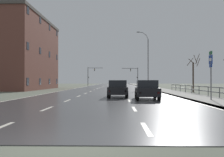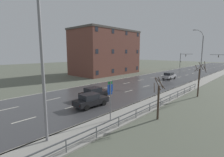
{
  "view_description": "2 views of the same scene",
  "coord_description": "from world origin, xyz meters",
  "px_view_note": "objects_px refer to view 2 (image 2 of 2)",
  "views": [
    {
      "loc": [
        1.43,
        -5.7,
        1.52
      ],
      "look_at": [
        0.28,
        47.85,
        2.02
      ],
      "focal_mm": 39.45,
      "sensor_mm": 36.0,
      "label": 1
    },
    {
      "loc": [
        18.46,
        1.96,
        6.28
      ],
      "look_at": [
        0.0,
        22.06,
        2.03
      ],
      "focal_mm": 26.99,
      "sensor_mm": 36.0,
      "label": 2
    }
  ],
  "objects_px": {
    "street_lamp_midground": "(201,55)",
    "highway_sign": "(110,96)",
    "traffic_signal_right": "(223,60)",
    "brick_building": "(106,52)",
    "car_near_right": "(91,100)",
    "car_far_left": "(94,93)",
    "car_far_right": "(169,76)",
    "street_lamp_foreground": "(41,62)",
    "traffic_signal_left": "(182,58)"
  },
  "relations": [
    {
      "from": "car_near_right",
      "to": "car_far_right",
      "type": "bearing_deg",
      "value": 96.5
    },
    {
      "from": "street_lamp_midground",
      "to": "traffic_signal_left",
      "type": "height_order",
      "value": "street_lamp_midground"
    },
    {
      "from": "car_far_left",
      "to": "highway_sign",
      "type": "bearing_deg",
      "value": -30.08
    },
    {
      "from": "car_far_right",
      "to": "brick_building",
      "type": "xyz_separation_m",
      "value": [
        -18.59,
        -2.55,
        5.57
      ]
    },
    {
      "from": "traffic_signal_left",
      "to": "brick_building",
      "type": "relative_size",
      "value": 0.3
    },
    {
      "from": "highway_sign",
      "to": "traffic_signal_right",
      "type": "distance_m",
      "value": 59.22
    },
    {
      "from": "traffic_signal_left",
      "to": "car_far_right",
      "type": "xyz_separation_m",
      "value": [
        8.77,
        -32.0,
        -3.04
      ]
    },
    {
      "from": "street_lamp_midground",
      "to": "highway_sign",
      "type": "xyz_separation_m",
      "value": [
        0.92,
        -30.8,
        -3.18
      ]
    },
    {
      "from": "car_near_right",
      "to": "brick_building",
      "type": "height_order",
      "value": "brick_building"
    },
    {
      "from": "street_lamp_midground",
      "to": "traffic_signal_right",
      "type": "relative_size",
      "value": 2.0
    },
    {
      "from": "street_lamp_midground",
      "to": "car_far_left",
      "type": "xyz_separation_m",
      "value": [
        -5.99,
        -26.68,
        -4.78
      ]
    },
    {
      "from": "street_lamp_foreground",
      "to": "car_far_right",
      "type": "bearing_deg",
      "value": 99.75
    },
    {
      "from": "highway_sign",
      "to": "car_far_right",
      "type": "distance_m",
      "value": 28.35
    },
    {
      "from": "traffic_signal_right",
      "to": "traffic_signal_left",
      "type": "relative_size",
      "value": 0.97
    },
    {
      "from": "brick_building",
      "to": "car_far_right",
      "type": "bearing_deg",
      "value": 7.82
    },
    {
      "from": "traffic_signal_right",
      "to": "street_lamp_foreground",
      "type": "bearing_deg",
      "value": -89.56
    },
    {
      "from": "street_lamp_midground",
      "to": "brick_building",
      "type": "distance_m",
      "value": 25.04
    },
    {
      "from": "street_lamp_foreground",
      "to": "traffic_signal_right",
      "type": "distance_m",
      "value": 64.9
    },
    {
      "from": "street_lamp_midground",
      "to": "brick_building",
      "type": "xyz_separation_m",
      "value": [
        -24.34,
        -5.84,
        0.78
      ]
    },
    {
      "from": "highway_sign",
      "to": "car_far_right",
      "type": "bearing_deg",
      "value": 103.62
    },
    {
      "from": "highway_sign",
      "to": "brick_building",
      "type": "xyz_separation_m",
      "value": [
        -25.26,
        24.96,
        3.97
      ]
    },
    {
      "from": "highway_sign",
      "to": "car_far_right",
      "type": "xyz_separation_m",
      "value": [
        -6.67,
        27.51,
        -1.6
      ]
    },
    {
      "from": "car_far_right",
      "to": "brick_building",
      "type": "distance_m",
      "value": 19.58
    },
    {
      "from": "street_lamp_foreground",
      "to": "car_far_left",
      "type": "distance_m",
      "value": 12.46
    },
    {
      "from": "street_lamp_midground",
      "to": "highway_sign",
      "type": "relative_size",
      "value": 3.03
    },
    {
      "from": "street_lamp_foreground",
      "to": "car_far_right",
      "type": "xyz_separation_m",
      "value": [
        -5.71,
        33.2,
        -4.87
      ]
    },
    {
      "from": "car_far_left",
      "to": "car_far_right",
      "type": "distance_m",
      "value": 23.39
    },
    {
      "from": "street_lamp_foreground",
      "to": "traffic_signal_left",
      "type": "distance_m",
      "value": 66.82
    },
    {
      "from": "highway_sign",
      "to": "brick_building",
      "type": "height_order",
      "value": "brick_building"
    },
    {
      "from": "highway_sign",
      "to": "traffic_signal_right",
      "type": "height_order",
      "value": "traffic_signal_right"
    },
    {
      "from": "street_lamp_foreground",
      "to": "car_far_right",
      "type": "distance_m",
      "value": 34.04
    },
    {
      "from": "street_lamp_midground",
      "to": "traffic_signal_right",
      "type": "height_order",
      "value": "street_lamp_midground"
    },
    {
      "from": "car_far_right",
      "to": "street_lamp_foreground",
      "type": "bearing_deg",
      "value": -79.78
    },
    {
      "from": "highway_sign",
      "to": "car_far_left",
      "type": "distance_m",
      "value": 8.2
    },
    {
      "from": "traffic_signal_left",
      "to": "car_near_right",
      "type": "bearing_deg",
      "value": -79.39
    },
    {
      "from": "brick_building",
      "to": "highway_sign",
      "type": "bearing_deg",
      "value": -44.66
    },
    {
      "from": "car_near_right",
      "to": "street_lamp_foreground",
      "type": "bearing_deg",
      "value": -61.57
    },
    {
      "from": "car_far_right",
      "to": "car_near_right",
      "type": "xyz_separation_m",
      "value": [
        2.1,
        -25.98,
        0.0
      ]
    },
    {
      "from": "traffic_signal_right",
      "to": "brick_building",
      "type": "xyz_separation_m",
      "value": [
        -23.81,
        -34.22,
        2.59
      ]
    },
    {
      "from": "traffic_signal_right",
      "to": "brick_building",
      "type": "bearing_deg",
      "value": -124.82
    },
    {
      "from": "highway_sign",
      "to": "street_lamp_midground",
      "type": "bearing_deg",
      "value": 91.72
    },
    {
      "from": "car_near_right",
      "to": "brick_building",
      "type": "relative_size",
      "value": 0.21
    },
    {
      "from": "car_near_right",
      "to": "car_far_left",
      "type": "bearing_deg",
      "value": 134.01
    },
    {
      "from": "car_far_left",
      "to": "car_near_right",
      "type": "distance_m",
      "value": 3.49
    },
    {
      "from": "car_far_left",
      "to": "street_lamp_foreground",
      "type": "bearing_deg",
      "value": -58.02
    },
    {
      "from": "street_lamp_foreground",
      "to": "highway_sign",
      "type": "relative_size",
      "value": 3.1
    },
    {
      "from": "traffic_signal_right",
      "to": "car_far_left",
      "type": "relative_size",
      "value": 1.38
    },
    {
      "from": "traffic_signal_left",
      "to": "brick_building",
      "type": "height_order",
      "value": "brick_building"
    },
    {
      "from": "traffic_signal_right",
      "to": "car_near_right",
      "type": "bearing_deg",
      "value": -93.09
    },
    {
      "from": "street_lamp_foreground",
      "to": "street_lamp_midground",
      "type": "height_order",
      "value": "street_lamp_foreground"
    }
  ]
}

